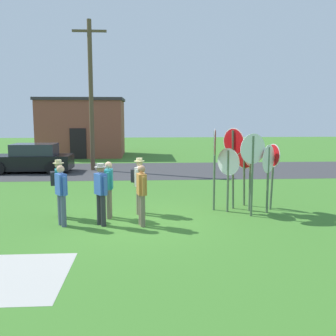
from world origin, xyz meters
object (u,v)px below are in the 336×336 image
(person_near_signs, at_px, (58,184))
(person_in_dark_shirt, at_px, (108,185))
(stop_sign_low_front, at_px, (273,165))
(parked_car_on_street, at_px, (31,159))
(person_with_sunhat, at_px, (142,192))
(stop_sign_leaning_left, at_px, (233,153))
(stop_sign_tallest, at_px, (253,159))
(stop_sign_nearest, at_px, (250,166))
(person_in_teal, at_px, (139,181))
(person_in_blue, at_px, (61,192))
(utility_pole, at_px, (91,93))
(stop_sign_rear_left, at_px, (228,169))
(person_on_left, at_px, (101,191))
(stop_sign_leaning_right, at_px, (215,154))
(stop_sign_center_cluster, at_px, (268,166))
(stop_sign_far_back, at_px, (244,165))

(person_near_signs, distance_m, person_in_dark_shirt, 1.48)
(stop_sign_low_front, distance_m, person_near_signs, 6.69)
(parked_car_on_street, height_order, person_with_sunhat, person_with_sunhat)
(stop_sign_leaning_left, height_order, person_near_signs, stop_sign_leaning_left)
(stop_sign_tallest, height_order, person_near_signs, stop_sign_tallest)
(person_near_signs, bearing_deg, stop_sign_nearest, 4.12)
(person_in_teal, bearing_deg, person_in_dark_shirt, -152.86)
(person_in_blue, bearing_deg, person_in_dark_shirt, 31.71)
(stop_sign_leaning_left, distance_m, person_with_sunhat, 3.53)
(person_in_blue, bearing_deg, stop_sign_tallest, 7.11)
(utility_pole, height_order, stop_sign_rear_left, utility_pole)
(person_in_dark_shirt, distance_m, person_on_left, 0.79)
(stop_sign_nearest, bearing_deg, person_near_signs, -175.88)
(stop_sign_leaning_right, xyz_separation_m, person_with_sunhat, (-2.31, -1.63, -0.87))
(stop_sign_nearest, xyz_separation_m, person_on_left, (-4.54, -1.34, -0.47))
(stop_sign_center_cluster, bearing_deg, stop_sign_leaning_right, 163.54)
(parked_car_on_street, relative_size, person_in_blue, 2.55)
(utility_pole, distance_m, stop_sign_tallest, 12.02)
(person_in_blue, distance_m, person_on_left, 1.08)
(stop_sign_leaning_right, height_order, person_near_signs, stop_sign_leaning_right)
(utility_pole, xyz_separation_m, parked_car_on_street, (-3.15, -0.56, -3.49))
(stop_sign_leaning_left, bearing_deg, stop_sign_center_cluster, -31.48)
(stop_sign_far_back, xyz_separation_m, stop_sign_center_cluster, (0.48, -1.01, 0.08))
(stop_sign_nearest, relative_size, person_near_signs, 1.24)
(stop_sign_center_cluster, height_order, stop_sign_leaning_left, stop_sign_leaning_left)
(stop_sign_rear_left, distance_m, person_on_left, 4.04)
(person_in_dark_shirt, bearing_deg, stop_sign_far_back, 16.40)
(stop_sign_rear_left, bearing_deg, stop_sign_low_front, 8.22)
(stop_sign_leaning_right, distance_m, person_in_blue, 4.83)
(parked_car_on_street, relative_size, stop_sign_leaning_left, 1.63)
(stop_sign_rear_left, xyz_separation_m, stop_sign_center_cluster, (1.20, -0.21, 0.09))
(person_in_dark_shirt, bearing_deg, stop_sign_leaning_right, 12.85)
(parked_car_on_street, bearing_deg, stop_sign_leaning_left, -44.29)
(stop_sign_leaning_left, relative_size, person_on_left, 1.52)
(utility_pole, height_order, person_with_sunhat, utility_pole)
(stop_sign_leaning_right, bearing_deg, stop_sign_tallest, -39.44)
(stop_sign_leaning_right, relative_size, person_with_sunhat, 1.55)
(stop_sign_rear_left, bearing_deg, stop_sign_nearest, 5.35)
(stop_sign_leaning_left, height_order, person_in_blue, stop_sign_leaning_left)
(person_in_dark_shirt, distance_m, person_in_blue, 1.42)
(stop_sign_far_back, relative_size, person_with_sunhat, 1.21)
(stop_sign_far_back, xyz_separation_m, person_on_left, (-4.54, -2.08, -0.41))
(utility_pole, distance_m, stop_sign_nearest, 11.63)
(stop_sign_low_front, bearing_deg, person_near_signs, -175.10)
(person_in_blue, bearing_deg, person_on_left, -1.76)
(stop_sign_tallest, height_order, person_in_blue, stop_sign_tallest)
(stop_sign_nearest, xyz_separation_m, person_in_dark_shirt, (-4.41, -0.56, -0.47))
(utility_pole, height_order, stop_sign_far_back, utility_pole)
(stop_sign_nearest, relative_size, stop_sign_leaning_right, 0.82)
(utility_pole, distance_m, stop_sign_leaning_right, 10.83)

